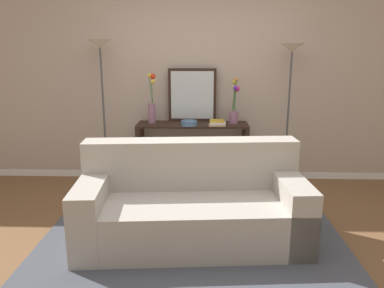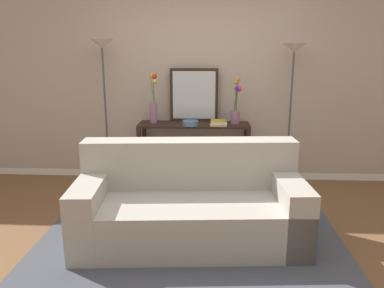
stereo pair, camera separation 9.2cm
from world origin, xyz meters
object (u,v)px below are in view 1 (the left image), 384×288
object	(u,v)px
console_table	(192,142)
floor_lamp_right	(290,76)
floor_lamp_left	(101,73)
vase_tall_flowers	(152,105)
book_stack	(217,123)
book_row_under_console	(167,179)
fruit_bowl	(189,123)
vase_short_flowers	(234,106)
wall_mirror	(192,95)
couch	(192,207)

from	to	relation	value
console_table	floor_lamp_right	world-z (taller)	floor_lamp_right
floor_lamp_left	vase_tall_flowers	size ratio (longest dim) A/B	2.95
console_table	book_stack	size ratio (longest dim) A/B	6.56
floor_lamp_left	book_row_under_console	size ratio (longest dim) A/B	4.08
vase_tall_flowers	fruit_bowl	bearing A→B (deg)	-17.85
console_table	book_row_under_console	distance (m)	0.61
floor_lamp_right	book_stack	xyz separation A→B (m)	(-0.87, -0.09, -0.56)
console_table	floor_lamp_left	world-z (taller)	floor_lamp_left
floor_lamp_right	vase_tall_flowers	bearing A→B (deg)	177.71
book_stack	vase_short_flowers	bearing A→B (deg)	39.65
vase_short_flowers	floor_lamp_left	bearing A→B (deg)	-177.05
book_stack	floor_lamp_left	bearing A→B (deg)	176.14
vase_tall_flowers	vase_short_flowers	xyz separation A→B (m)	(1.03, 0.02, -0.01)
floor_lamp_right	wall_mirror	xyz separation A→B (m)	(-1.18, 0.21, -0.26)
couch	fruit_bowl	xyz separation A→B (m)	(-0.08, 1.33, 0.52)
wall_mirror	vase_tall_flowers	bearing A→B (deg)	-163.77
couch	floor_lamp_left	world-z (taller)	floor_lamp_left
wall_mirror	vase_short_flowers	size ratio (longest dim) A/B	1.18
console_table	vase_tall_flowers	world-z (taller)	vase_tall_flowers
wall_mirror	fruit_bowl	size ratio (longest dim) A/B	3.43
floor_lamp_right	fruit_bowl	size ratio (longest dim) A/B	9.03
floor_lamp_right	vase_short_flowers	xyz separation A→B (m)	(-0.65, 0.08, -0.37)
vase_short_flowers	wall_mirror	bearing A→B (deg)	166.27
floor_lamp_right	fruit_bowl	world-z (taller)	floor_lamp_right
floor_lamp_right	vase_short_flowers	world-z (taller)	floor_lamp_right
console_table	floor_lamp_left	xyz separation A→B (m)	(-1.10, -0.05, 0.87)
floor_lamp_left	floor_lamp_right	size ratio (longest dim) A/B	1.03
console_table	book_row_under_console	world-z (taller)	console_table
floor_lamp_right	wall_mirror	bearing A→B (deg)	169.79
wall_mirror	floor_lamp_right	bearing A→B (deg)	-10.21
couch	fruit_bowl	world-z (taller)	couch
couch	book_stack	xyz separation A→B (m)	(0.27, 1.32, 0.52)
floor_lamp_left	vase_tall_flowers	bearing A→B (deg)	6.45
fruit_bowl	floor_lamp_right	bearing A→B (deg)	3.99
console_table	fruit_bowl	xyz separation A→B (m)	(-0.04, -0.13, 0.27)
book_stack	couch	bearing A→B (deg)	-101.35
floor_lamp_right	wall_mirror	distance (m)	1.23
wall_mirror	book_stack	bearing A→B (deg)	-44.52
vase_short_flowers	book_stack	distance (m)	0.34
console_table	fruit_bowl	distance (m)	0.30
wall_mirror	book_row_under_console	bearing A→B (deg)	-153.11
fruit_bowl	book_stack	xyz separation A→B (m)	(0.34, -0.01, 0.00)
floor_lamp_left	vase_short_flowers	world-z (taller)	floor_lamp_left
couch	wall_mirror	distance (m)	1.83
floor_lamp_left	fruit_bowl	world-z (taller)	floor_lamp_left
couch	fruit_bowl	size ratio (longest dim) A/B	10.46
vase_tall_flowers	book_stack	distance (m)	0.85
floor_lamp_right	vase_tall_flowers	xyz separation A→B (m)	(-1.68, 0.07, -0.37)
floor_lamp_right	wall_mirror	world-z (taller)	floor_lamp_right
couch	console_table	bearing A→B (deg)	91.54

